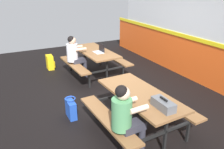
# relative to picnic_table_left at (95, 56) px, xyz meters

# --- Properties ---
(ground_plane) EXTENTS (10.00, 10.00, 0.02)m
(ground_plane) POSITION_rel_picnic_table_left_xyz_m (1.39, -0.23, -0.58)
(ground_plane) COLOR black
(accent_backdrop) EXTENTS (8.00, 0.14, 2.60)m
(accent_backdrop) POSITION_rel_picnic_table_left_xyz_m (1.39, 2.29, 0.67)
(accent_backdrop) COLOR #E55119
(accent_backdrop) RESTS_ON ground
(picnic_table_left) EXTENTS (1.79, 1.62, 0.74)m
(picnic_table_left) POSITION_rel_picnic_table_left_xyz_m (0.00, 0.00, 0.00)
(picnic_table_left) COLOR brown
(picnic_table_left) RESTS_ON ground
(picnic_table_right) EXTENTS (1.79, 1.62, 0.74)m
(picnic_table_right) POSITION_rel_picnic_table_left_xyz_m (2.79, -0.34, 0.00)
(picnic_table_right) COLOR brown
(picnic_table_right) RESTS_ON ground
(student_nearer) EXTENTS (0.37, 0.53, 1.21)m
(student_nearer) POSITION_rel_picnic_table_left_xyz_m (-0.08, -0.56, 0.13)
(student_nearer) COLOR #2D2D38
(student_nearer) RESTS_ON ground
(student_further) EXTENTS (0.37, 0.53, 1.21)m
(student_further) POSITION_rel_picnic_table_left_xyz_m (3.24, -0.87, 0.13)
(student_further) COLOR #2D2D38
(student_further) RESTS_ON ground
(laptop_silver) EXTENTS (0.33, 0.23, 0.22)m
(laptop_silver) POSITION_rel_picnic_table_left_xyz_m (0.21, 0.05, 0.21)
(laptop_silver) COLOR silver
(laptop_silver) RESTS_ON picnic_table_left
(toolbox_grey) EXTENTS (0.40, 0.18, 0.18)m
(toolbox_grey) POSITION_rel_picnic_table_left_xyz_m (3.38, -0.31, 0.24)
(toolbox_grey) COLOR #595B60
(toolbox_grey) RESTS_ON picnic_table_right
(backpack_dark) EXTENTS (0.30, 0.22, 0.44)m
(backpack_dark) POSITION_rel_picnic_table_left_xyz_m (-1.10, -1.06, -0.36)
(backpack_dark) COLOR yellow
(backpack_dark) RESTS_ON ground
(tote_bag_bright) EXTENTS (0.34, 0.21, 0.43)m
(tote_bag_bright) POSITION_rel_picnic_table_left_xyz_m (1.85, -1.31, -0.38)
(tote_bag_bright) COLOR #1E47B2
(tote_bag_bright) RESTS_ON ground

